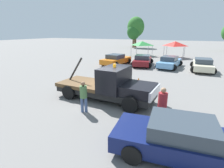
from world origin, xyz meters
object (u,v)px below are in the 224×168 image
(traffic_cone, at_px, (138,81))
(foreground_car, at_px, (187,140))
(person_near_truck, at_px, (162,104))
(canopy_tent_red, at_px, (175,44))
(tow_truck, at_px, (110,86))
(parked_car_maroon, at_px, (143,60))
(person_at_hood, at_px, (84,95))
(tree_center, at_px, (134,32))
(parked_car_skyblue, at_px, (170,62))
(canopy_tent_green, at_px, (142,43))
(tree_left, at_px, (136,27))
(parked_car_orange, at_px, (116,60))
(parked_car_cream, at_px, (203,65))

(traffic_cone, bearing_deg, foreground_car, -62.11)
(person_near_truck, relative_size, canopy_tent_red, 0.61)
(tow_truck, height_order, parked_car_maroon, tow_truck)
(foreground_car, bearing_deg, person_at_hood, 158.03)
(tree_center, xyz_separation_m, traffic_cone, (11.06, -30.96, -3.68))
(parked_car_skyblue, bearing_deg, foreground_car, -164.07)
(tow_truck, distance_m, foreground_car, 5.79)
(foreground_car, distance_m, person_near_truck, 2.15)
(person_at_hood, distance_m, canopy_tent_green, 23.33)
(parked_car_maroon, height_order, tree_left, tree_left)
(tree_center, bearing_deg, parked_car_skyblue, -61.66)
(person_at_hood, distance_m, canopy_tent_red, 23.20)
(person_at_hood, relative_size, canopy_tent_red, 0.57)
(traffic_cone, bearing_deg, parked_car_orange, 126.22)
(tow_truck, bearing_deg, tree_center, 108.79)
(parked_car_orange, distance_m, parked_car_cream, 9.96)
(parked_car_orange, xyz_separation_m, parked_car_maroon, (3.24, 0.85, -0.00))
(traffic_cone, bearing_deg, tow_truck, -97.98)
(tree_left, bearing_deg, tree_center, -105.49)
(person_near_truck, relative_size, parked_car_skyblue, 0.36)
(canopy_tent_green, distance_m, tree_center, 15.59)
(tow_truck, bearing_deg, person_near_truck, -25.11)
(foreground_car, distance_m, parked_car_cream, 15.56)
(person_at_hood, xyz_separation_m, tree_center, (-9.99, 37.12, 2.97))
(tow_truck, relative_size, tree_center, 1.08)
(parked_car_orange, xyz_separation_m, canopy_tent_green, (0.56, 9.77, 1.48))
(foreground_car, distance_m, tree_left, 42.36)
(traffic_cone, bearing_deg, tree_center, 109.66)
(parked_car_cream, bearing_deg, parked_car_maroon, 87.53)
(foreground_car, distance_m, traffic_cone, 8.58)
(tow_truck, distance_m, person_near_truck, 3.85)
(tow_truck, relative_size, person_near_truck, 3.51)
(foreground_car, relative_size, parked_car_maroon, 1.07)
(tree_left, bearing_deg, canopy_tent_green, -67.60)
(parked_car_skyblue, distance_m, parked_car_cream, 3.49)
(tree_left, height_order, traffic_cone, tree_left)
(canopy_tent_red, bearing_deg, traffic_cone, -92.50)
(tow_truck, relative_size, foreground_car, 1.21)
(foreground_car, bearing_deg, canopy_tent_green, 103.16)
(person_at_hood, bearing_deg, traffic_cone, 147.89)
(tree_center, bearing_deg, parked_car_orange, -76.20)
(parked_car_maroon, bearing_deg, canopy_tent_green, 7.01)
(person_at_hood, distance_m, parked_car_skyblue, 14.50)
(canopy_tent_green, distance_m, tree_left, 16.48)
(tree_center, relative_size, traffic_cone, 10.65)
(parked_car_skyblue, relative_size, tree_left, 0.65)
(parked_car_skyblue, xyz_separation_m, traffic_cone, (-1.24, -8.15, -0.40))
(foreground_car, distance_m, canopy_tent_red, 24.78)
(parked_car_cream, xyz_separation_m, tree_center, (-15.78, 22.99, 3.28))
(canopy_tent_green, bearing_deg, parked_car_orange, -93.28)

